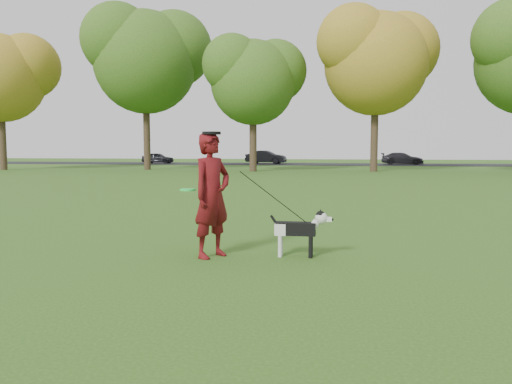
% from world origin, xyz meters
% --- Properties ---
extents(ground, '(120.00, 120.00, 0.00)m').
position_xyz_m(ground, '(0.00, 0.00, 0.00)').
color(ground, '#285116').
rests_on(ground, ground).
extents(road, '(120.00, 7.00, 0.02)m').
position_xyz_m(road, '(0.00, 40.00, 0.01)').
color(road, black).
rests_on(road, ground).
extents(man, '(0.73, 0.80, 1.84)m').
position_xyz_m(man, '(-0.53, -0.47, 0.92)').
color(man, '#510B11').
rests_on(man, ground).
extents(dog, '(0.94, 0.19, 0.72)m').
position_xyz_m(dog, '(0.76, -0.27, 0.44)').
color(dog, black).
rests_on(dog, ground).
extents(car_left, '(3.11, 1.26, 1.06)m').
position_xyz_m(car_left, '(-15.86, 40.00, 0.55)').
color(car_left, black).
rests_on(car_left, road).
extents(car_mid, '(4.02, 1.91, 1.27)m').
position_xyz_m(car_mid, '(-5.02, 40.00, 0.66)').
color(car_mid, black).
rests_on(car_mid, road).
extents(car_right, '(3.88, 1.74, 1.10)m').
position_xyz_m(car_right, '(7.67, 40.00, 0.57)').
color(car_right, '#232228').
rests_on(car_right, road).
extents(man_held_items, '(1.88, 0.42, 1.37)m').
position_xyz_m(man_held_items, '(0.38, -0.40, 0.89)').
color(man_held_items, '#20FF4D').
rests_on(man_held_items, ground).
extents(tree_row, '(51.74, 8.86, 12.01)m').
position_xyz_m(tree_row, '(-1.43, 26.07, 7.41)').
color(tree_row, '#38281C').
rests_on(tree_row, ground).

